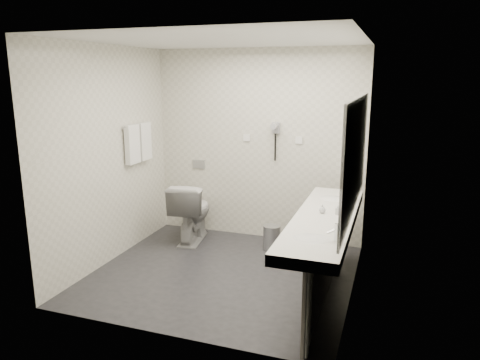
% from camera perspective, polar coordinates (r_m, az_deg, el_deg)
% --- Properties ---
extents(floor, '(2.80, 2.80, 0.00)m').
position_cam_1_polar(floor, '(5.15, -2.17, -11.69)').
color(floor, '#242328').
rests_on(floor, ground).
extents(ceiling, '(2.80, 2.80, 0.00)m').
position_cam_1_polar(ceiling, '(4.69, -2.44, 17.27)').
color(ceiling, silver).
rests_on(ceiling, wall_back).
extents(wall_back, '(2.80, 0.00, 2.80)m').
position_cam_1_polar(wall_back, '(5.97, 2.26, 4.35)').
color(wall_back, beige).
rests_on(wall_back, floor).
extents(wall_front, '(2.80, 0.00, 2.80)m').
position_cam_1_polar(wall_front, '(3.61, -9.83, -1.67)').
color(wall_front, beige).
rests_on(wall_front, floor).
extents(wall_left, '(0.00, 2.60, 2.60)m').
position_cam_1_polar(wall_left, '(5.42, -16.23, 2.94)').
color(wall_left, beige).
rests_on(wall_left, floor).
extents(wall_right, '(0.00, 2.60, 2.60)m').
position_cam_1_polar(wall_right, '(4.45, 14.72, 0.90)').
color(wall_right, beige).
rests_on(wall_right, floor).
extents(vanity_counter, '(0.55, 2.20, 0.10)m').
position_cam_1_polar(vanity_counter, '(4.41, 10.59, -5.09)').
color(vanity_counter, silver).
rests_on(vanity_counter, floor).
extents(vanity_panel, '(0.03, 2.15, 0.75)m').
position_cam_1_polar(vanity_panel, '(4.55, 10.68, -10.21)').
color(vanity_panel, gray).
rests_on(vanity_panel, floor).
extents(vanity_post_near, '(0.06, 0.06, 0.75)m').
position_cam_1_polar(vanity_post_near, '(3.62, 8.58, -16.55)').
color(vanity_post_near, silver).
rests_on(vanity_post_near, floor).
extents(vanity_post_far, '(0.06, 0.06, 0.75)m').
position_cam_1_polar(vanity_post_far, '(5.51, 12.63, -6.10)').
color(vanity_post_far, silver).
rests_on(vanity_post_far, floor).
extents(mirror, '(0.02, 2.20, 1.05)m').
position_cam_1_polar(mirror, '(4.22, 14.45, 3.02)').
color(mirror, '#B2BCC6').
rests_on(mirror, wall_right).
extents(basin_near, '(0.40, 0.31, 0.05)m').
position_cam_1_polar(basin_near, '(3.79, 9.10, -7.53)').
color(basin_near, white).
rests_on(basin_near, vanity_counter).
extents(basin_far, '(0.40, 0.31, 0.05)m').
position_cam_1_polar(basin_far, '(5.01, 11.74, -2.49)').
color(basin_far, white).
rests_on(basin_far, vanity_counter).
extents(faucet_near, '(0.04, 0.04, 0.15)m').
position_cam_1_polar(faucet_near, '(3.73, 12.12, -6.51)').
color(faucet_near, silver).
rests_on(faucet_near, vanity_counter).
extents(faucet_far, '(0.04, 0.04, 0.15)m').
position_cam_1_polar(faucet_far, '(4.97, 14.02, -1.66)').
color(faucet_far, silver).
rests_on(faucet_far, vanity_counter).
extents(soap_bottle_a, '(0.04, 0.04, 0.10)m').
position_cam_1_polar(soap_bottle_a, '(4.45, 12.24, -3.65)').
color(soap_bottle_a, white).
rests_on(soap_bottle_a, vanity_counter).
extents(soap_bottle_b, '(0.09, 0.09, 0.08)m').
position_cam_1_polar(soap_bottle_b, '(4.47, 10.35, -3.59)').
color(soap_bottle_b, white).
rests_on(soap_bottle_b, vanity_counter).
extents(soap_bottle_c, '(0.05, 0.05, 0.13)m').
position_cam_1_polar(soap_bottle_c, '(4.22, 12.66, -4.34)').
color(soap_bottle_c, white).
rests_on(soap_bottle_c, vanity_counter).
extents(glass_left, '(0.06, 0.06, 0.11)m').
position_cam_1_polar(glass_left, '(4.64, 13.65, -2.97)').
color(glass_left, silver).
rests_on(glass_left, vanity_counter).
extents(toilet, '(0.56, 0.84, 0.80)m').
position_cam_1_polar(toilet, '(6.02, -6.14, -3.96)').
color(toilet, white).
rests_on(toilet, floor).
extents(flush_plate, '(0.18, 0.02, 0.12)m').
position_cam_1_polar(flush_plate, '(6.31, -5.22, 2.00)').
color(flush_plate, '#B2B5BA').
rests_on(flush_plate, wall_back).
extents(pedal_bin, '(0.28, 0.28, 0.31)m').
position_cam_1_polar(pedal_bin, '(5.74, 4.03, -7.37)').
color(pedal_bin, '#B2B5BA').
rests_on(pedal_bin, floor).
extents(bin_lid, '(0.22, 0.22, 0.02)m').
position_cam_1_polar(bin_lid, '(5.69, 4.06, -5.85)').
color(bin_lid, '#B2B5BA').
rests_on(bin_lid, pedal_bin).
extents(towel_rail, '(0.02, 0.62, 0.02)m').
position_cam_1_polar(towel_rail, '(5.81, -12.89, 6.77)').
color(towel_rail, silver).
rests_on(towel_rail, wall_left).
extents(towel_near, '(0.07, 0.24, 0.48)m').
position_cam_1_polar(towel_near, '(5.71, -13.43, 4.41)').
color(towel_near, white).
rests_on(towel_near, towel_rail).
extents(towel_far, '(0.07, 0.24, 0.48)m').
position_cam_1_polar(towel_far, '(5.95, -11.99, 4.82)').
color(towel_far, white).
rests_on(towel_far, towel_rail).
extents(dryer_cradle, '(0.10, 0.04, 0.14)m').
position_cam_1_polar(dryer_cradle, '(5.84, 4.56, 6.60)').
color(dryer_cradle, '#939398').
rests_on(dryer_cradle, wall_back).
extents(dryer_barrel, '(0.08, 0.14, 0.08)m').
position_cam_1_polar(dryer_barrel, '(5.77, 4.38, 6.82)').
color(dryer_barrel, '#939398').
rests_on(dryer_barrel, dryer_cradle).
extents(dryer_cord, '(0.02, 0.02, 0.35)m').
position_cam_1_polar(dryer_cord, '(5.86, 4.48, 4.15)').
color(dryer_cord, black).
rests_on(dryer_cord, dryer_cradle).
extents(switch_plate_a, '(0.09, 0.02, 0.09)m').
position_cam_1_polar(switch_plate_a, '(5.99, 0.86, 5.35)').
color(switch_plate_a, white).
rests_on(switch_plate_a, wall_back).
extents(switch_plate_b, '(0.09, 0.02, 0.09)m').
position_cam_1_polar(switch_plate_b, '(5.81, 7.45, 5.00)').
color(switch_plate_b, white).
rests_on(switch_plate_b, wall_back).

